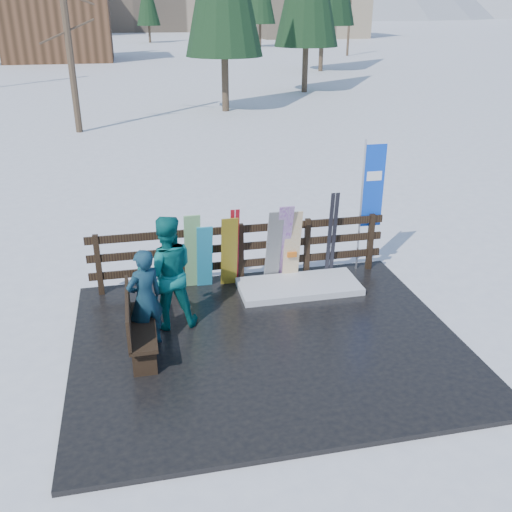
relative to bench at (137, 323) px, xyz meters
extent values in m
plane|color=white|center=(1.98, -0.07, -0.60)|extent=(700.00, 700.00, 0.00)
cube|color=black|center=(1.98, -0.07, -0.56)|extent=(6.00, 5.00, 0.08)
cube|color=black|center=(-0.62, 2.13, 0.06)|extent=(0.10, 0.10, 1.15)
cube|color=black|center=(0.68, 2.13, 0.06)|extent=(0.10, 0.10, 1.15)
cube|color=black|center=(1.98, 2.13, 0.06)|extent=(0.10, 0.10, 1.15)
cube|color=black|center=(3.28, 2.13, 0.06)|extent=(0.10, 0.10, 1.15)
cube|color=black|center=(4.58, 2.13, 0.06)|extent=(0.10, 0.10, 1.15)
cube|color=black|center=(1.98, 2.13, -0.17)|extent=(5.60, 0.05, 0.14)
cube|color=black|center=(1.98, 2.13, 0.18)|extent=(5.60, 0.05, 0.14)
cube|color=black|center=(1.98, 2.13, 0.53)|extent=(5.60, 0.05, 0.14)
cube|color=white|center=(2.96, 1.53, -0.46)|extent=(2.22, 1.00, 0.12)
cube|color=black|center=(0.07, 0.00, -0.07)|extent=(0.40, 1.50, 0.06)
cube|color=black|center=(0.07, -0.60, -0.29)|extent=(0.34, 0.06, 0.45)
cube|color=black|center=(0.07, 0.60, -0.29)|extent=(0.34, 0.06, 0.45)
cube|color=black|center=(-0.11, 0.00, 0.20)|extent=(0.05, 1.50, 0.50)
cube|color=#2797BB|center=(1.27, 1.91, 0.13)|extent=(0.28, 0.37, 1.30)
cube|color=silver|center=(1.06, 1.91, 0.25)|extent=(0.29, 0.43, 1.54)
cube|color=yellow|center=(1.73, 1.91, 0.19)|extent=(0.30, 0.32, 1.41)
cube|color=silver|center=(2.74, 1.91, 0.28)|extent=(0.27, 0.48, 1.58)
cube|color=black|center=(2.57, 1.91, 0.23)|extent=(0.28, 0.41, 1.48)
cube|color=white|center=(2.92, 1.91, 0.20)|extent=(0.31, 0.26, 1.44)
cube|color=#A61420|center=(1.79, 1.98, 0.25)|extent=(0.08, 0.30, 1.54)
cube|color=#A61420|center=(1.88, 1.98, 0.25)|extent=(0.07, 0.30, 1.54)
cube|color=black|center=(3.67, 1.98, 0.34)|extent=(0.08, 0.17, 1.70)
cube|color=black|center=(3.76, 1.98, 0.34)|extent=(0.08, 0.17, 1.70)
cylinder|color=silver|center=(4.35, 2.18, 0.78)|extent=(0.04, 0.04, 2.60)
cube|color=blue|center=(4.57, 2.18, 1.18)|extent=(0.42, 0.02, 1.60)
imported|color=#184953|center=(0.15, 0.22, 0.28)|extent=(0.69, 0.61, 1.59)
imported|color=#0D6865|center=(0.53, 0.76, 0.43)|extent=(0.94, 0.75, 1.89)
cube|color=brown|center=(-6.02, 54.93, 3.40)|extent=(10.00, 8.00, 8.00)
cylinder|color=#382B1E|center=(-2.02, 17.93, 4.43)|extent=(0.28, 0.28, 10.04)
cylinder|color=#382B1E|center=(23.98, 54.93, 3.92)|extent=(0.28, 0.28, 9.03)
cone|color=black|center=(17.98, 71.93, 5.15)|extent=(4.13, 4.13, 11.48)
cone|color=black|center=(3.98, 84.93, 4.19)|extent=(3.45, 3.45, 9.58)
camera|label=1|loc=(0.17, -7.55, 4.30)|focal=40.00mm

